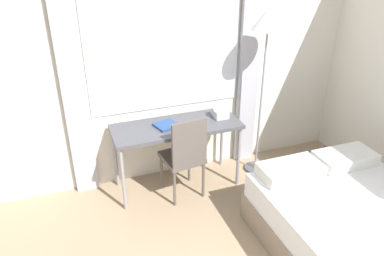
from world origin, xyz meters
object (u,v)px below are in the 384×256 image
(desk, at_px, (177,130))
(book, at_px, (166,125))
(desk_chair, at_px, (185,154))
(standing_lamp, at_px, (267,33))
(telephone, at_px, (220,113))
(bed, at_px, (371,243))

(desk, height_order, book, book)
(desk_chair, height_order, standing_lamp, standing_lamp)
(telephone, relative_size, book, 0.65)
(desk, relative_size, book, 5.03)
(desk_chair, relative_size, standing_lamp, 0.50)
(desk, relative_size, bed, 0.69)
(desk, relative_size, desk_chair, 1.43)
(standing_lamp, bearing_deg, desk_chair, -168.24)
(bed, xyz_separation_m, telephone, (-0.62, 1.73, 0.55))
(bed, bearing_deg, book, 126.06)
(standing_lamp, bearing_deg, desk, 178.69)
(telephone, distance_m, book, 0.63)
(standing_lamp, xyz_separation_m, book, (-1.10, 0.03, -0.88))
(bed, bearing_deg, telephone, 109.75)
(desk, bearing_deg, desk_chair, -86.21)
(desk, distance_m, desk_chair, 0.28)
(desk, distance_m, bed, 2.10)
(desk, xyz_separation_m, standing_lamp, (0.99, -0.02, 0.96))
(desk_chair, xyz_separation_m, book, (-0.12, 0.24, 0.24))
(bed, relative_size, book, 7.32)
(standing_lamp, relative_size, book, 7.09)
(bed, relative_size, standing_lamp, 1.03)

